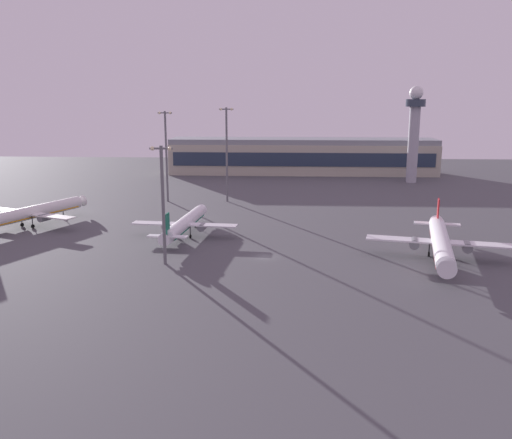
{
  "coord_description": "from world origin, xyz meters",
  "views": [
    {
      "loc": [
        4.47,
        -118.47,
        34.95
      ],
      "look_at": [
        -3.12,
        20.58,
        4.0
      ],
      "focal_mm": 38.4,
      "sensor_mm": 36.0,
      "label": 1
    }
  ],
  "objects_px": {
    "control_tower": "(414,128)",
    "airplane_terminal_side": "(185,223)",
    "airplane_far_stand": "(32,213)",
    "apron_light_central": "(163,197)",
    "apron_light_west": "(166,151)",
    "apron_light_east": "(227,150)",
    "airplane_near_gate": "(441,242)"
  },
  "relations": [
    {
      "from": "airplane_terminal_side",
      "to": "apron_light_west",
      "type": "bearing_deg",
      "value": 112.44
    },
    {
      "from": "control_tower",
      "to": "apron_light_west",
      "type": "bearing_deg",
      "value": -152.37
    },
    {
      "from": "apron_light_west",
      "to": "apron_light_central",
      "type": "xyz_separation_m",
      "value": [
        14.91,
        -72.51,
        -2.72
      ]
    },
    {
      "from": "control_tower",
      "to": "airplane_terminal_side",
      "type": "distance_m",
      "value": 127.15
    },
    {
      "from": "apron_light_west",
      "to": "apron_light_central",
      "type": "bearing_deg",
      "value": -78.38
    },
    {
      "from": "control_tower",
      "to": "airplane_near_gate",
      "type": "relative_size",
      "value": 0.96
    },
    {
      "from": "airplane_near_gate",
      "to": "airplane_far_stand",
      "type": "height_order",
      "value": "airplane_near_gate"
    },
    {
      "from": "apron_light_central",
      "to": "apron_light_east",
      "type": "bearing_deg",
      "value": 85.58
    },
    {
      "from": "apron_light_central",
      "to": "airplane_far_stand",
      "type": "bearing_deg",
      "value": 143.27
    },
    {
      "from": "airplane_terminal_side",
      "to": "airplane_far_stand",
      "type": "xyz_separation_m",
      "value": [
        -44.68,
        9.4,
        0.35
      ]
    },
    {
      "from": "airplane_far_stand",
      "to": "apron_light_west",
      "type": "height_order",
      "value": "apron_light_west"
    },
    {
      "from": "control_tower",
      "to": "apron_light_east",
      "type": "distance_m",
      "value": 87.92
    },
    {
      "from": "control_tower",
      "to": "apron_light_east",
      "type": "bearing_deg",
      "value": -146.62
    },
    {
      "from": "apron_light_west",
      "to": "airplane_terminal_side",
      "type": "bearing_deg",
      "value": -72.99
    },
    {
      "from": "airplane_far_stand",
      "to": "apron_light_central",
      "type": "relative_size",
      "value": 1.45
    },
    {
      "from": "airplane_near_gate",
      "to": "apron_light_east",
      "type": "xyz_separation_m",
      "value": [
        -54.35,
        66.91,
        13.85
      ]
    },
    {
      "from": "control_tower",
      "to": "airplane_far_stand",
      "type": "xyz_separation_m",
      "value": [
        -123.7,
        -88.28,
        -19.2
      ]
    },
    {
      "from": "control_tower",
      "to": "apron_light_west",
      "type": "height_order",
      "value": "control_tower"
    },
    {
      "from": "control_tower",
      "to": "apron_light_east",
      "type": "height_order",
      "value": "control_tower"
    },
    {
      "from": "airplane_near_gate",
      "to": "airplane_far_stand",
      "type": "relative_size",
      "value": 1.12
    },
    {
      "from": "apron_light_central",
      "to": "airplane_near_gate",
      "type": "bearing_deg",
      "value": 6.14
    },
    {
      "from": "airplane_near_gate",
      "to": "apron_light_east",
      "type": "distance_m",
      "value": 87.31
    },
    {
      "from": "airplane_far_stand",
      "to": "apron_light_west",
      "type": "relative_size",
      "value": 1.2
    },
    {
      "from": "control_tower",
      "to": "airplane_near_gate",
      "type": "bearing_deg",
      "value": -99.34
    },
    {
      "from": "airplane_near_gate",
      "to": "control_tower",
      "type": "bearing_deg",
      "value": -87.19
    },
    {
      "from": "apron_light_east",
      "to": "apron_light_central",
      "type": "bearing_deg",
      "value": -94.42
    },
    {
      "from": "airplane_terminal_side",
      "to": "apron_light_west",
      "type": "distance_m",
      "value": 52.61
    },
    {
      "from": "airplane_terminal_side",
      "to": "control_tower",
      "type": "bearing_deg",
      "value": 56.45
    },
    {
      "from": "airplane_near_gate",
      "to": "apron_light_central",
      "type": "xyz_separation_m",
      "value": [
        -60.02,
        -6.45,
        10.51
      ]
    },
    {
      "from": "airplane_near_gate",
      "to": "airplane_terminal_side",
      "type": "bearing_deg",
      "value": -4.11
    },
    {
      "from": "control_tower",
      "to": "airplane_near_gate",
      "type": "xyz_separation_m",
      "value": [
        -18.95,
        -115.2,
        -18.94
      ]
    },
    {
      "from": "airplane_terminal_side",
      "to": "airplane_far_stand",
      "type": "height_order",
      "value": "airplane_far_stand"
    }
  ]
}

